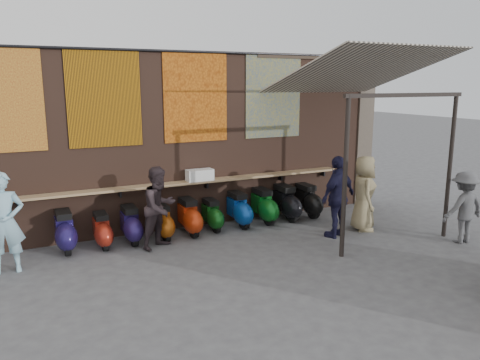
{
  "coord_description": "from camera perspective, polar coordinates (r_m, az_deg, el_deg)",
  "views": [
    {
      "loc": [
        -3.45,
        -7.48,
        3.32
      ],
      "look_at": [
        0.78,
        1.2,
        1.3
      ],
      "focal_mm": 35.0,
      "sensor_mm": 36.0,
      "label": 1
    }
  ],
  "objects": [
    {
      "name": "ground",
      "position": [
        8.89,
        -1.13,
        -10.14
      ],
      "size": [
        70.0,
        70.0,
        0.0
      ],
      "primitive_type": "plane",
      "color": "#474749",
      "rests_on": "ground"
    },
    {
      "name": "brick_wall",
      "position": [
        10.83,
        -7.2,
        4.71
      ],
      "size": [
        10.0,
        0.4,
        4.0
      ],
      "primitive_type": "cube",
      "color": "brown",
      "rests_on": "ground"
    },
    {
      "name": "pier_right",
      "position": [
        13.43,
        14.39,
        5.79
      ],
      "size": [
        0.5,
        0.5,
        4.0
      ],
      "primitive_type": "cube",
      "color": "#4C4238",
      "rests_on": "ground"
    },
    {
      "name": "eating_counter",
      "position": [
        10.64,
        -6.43,
        -0.32
      ],
      "size": [
        8.0,
        0.32,
        0.05
      ],
      "primitive_type": "cube",
      "color": "#9E7A51",
      "rests_on": "brick_wall"
    },
    {
      "name": "shelf_box",
      "position": [
        10.68,
        -4.93,
        0.61
      ],
      "size": [
        0.61,
        0.28,
        0.26
      ],
      "primitive_type": "cube",
      "color": "white",
      "rests_on": "eating_counter"
    },
    {
      "name": "tapestry_redgold",
      "position": [
        9.97,
        -27.13,
        8.69
      ],
      "size": [
        1.5,
        0.02,
        2.0
      ],
      "primitive_type": "cube",
      "color": "maroon",
      "rests_on": "brick_wall"
    },
    {
      "name": "tapestry_sun",
      "position": [
        10.12,
        -16.21,
        9.53
      ],
      "size": [
        1.5,
        0.02,
        2.0
      ],
      "primitive_type": "cube",
      "color": "orange",
      "rests_on": "brick_wall"
    },
    {
      "name": "tapestry_orange",
      "position": [
        10.65,
        -5.4,
        10.03
      ],
      "size": [
        1.5,
        0.02,
        2.0
      ],
      "primitive_type": "cube",
      "color": "#C76818",
      "rests_on": "brick_wall"
    },
    {
      "name": "tapestry_multi",
      "position": [
        11.51,
        4.1,
        10.18
      ],
      "size": [
        1.5,
        0.02,
        2.0
      ],
      "primitive_type": "cube",
      "color": "navy",
      "rests_on": "brick_wall"
    },
    {
      "name": "hang_rail",
      "position": [
        10.56,
        -7.07,
        15.3
      ],
      "size": [
        9.5,
        0.06,
        0.06
      ],
      "primitive_type": "cylinder",
      "rotation": [
        0.0,
        1.57,
        0.0
      ],
      "color": "black",
      "rests_on": "brick_wall"
    },
    {
      "name": "scooter_stool_0",
      "position": [
        9.99,
        -20.56,
        -5.93
      ],
      "size": [
        0.38,
        0.85,
        0.81
      ],
      "primitive_type": null,
      "color": "#1E154F",
      "rests_on": "ground"
    },
    {
      "name": "scooter_stool_1",
      "position": [
        10.0,
        -16.46,
        -5.95
      ],
      "size": [
        0.34,
        0.74,
        0.71
      ],
      "primitive_type": null,
      "color": "maroon",
      "rests_on": "ground"
    },
    {
      "name": "scooter_stool_2",
      "position": [
        10.13,
        -13.17,
        -5.37
      ],
      "size": [
        0.37,
        0.81,
        0.77
      ],
      "primitive_type": null,
      "color": "#22164E",
      "rests_on": "ground"
    },
    {
      "name": "scooter_stool_3",
      "position": [
        10.26,
        -9.44,
        -5.06
      ],
      "size": [
        0.35,
        0.78,
        0.75
      ],
      "primitive_type": null,
      "color": "#91400D",
      "rests_on": "ground"
    },
    {
      "name": "scooter_stool_4",
      "position": [
        10.45,
        -6.2,
        -4.5
      ],
      "size": [
        0.38,
        0.84,
        0.8
      ],
      "primitive_type": null,
      "color": "#B82E0E",
      "rests_on": "ground"
    },
    {
      "name": "scooter_stool_5",
      "position": [
        10.73,
        -3.44,
        -4.28
      ],
      "size": [
        0.33,
        0.74,
        0.7
      ],
      "primitive_type": null,
      "color": "#0E4713",
      "rests_on": "ground"
    },
    {
      "name": "scooter_stool_6",
      "position": [
        10.97,
        -0.14,
        -3.64
      ],
      "size": [
        0.38,
        0.84,
        0.8
      ],
      "primitive_type": null,
      "color": "navy",
      "rests_on": "ground"
    },
    {
      "name": "scooter_stool_7",
      "position": [
        11.25,
        2.9,
        -3.2
      ],
      "size": [
        0.39,
        0.87,
        0.82
      ],
      "primitive_type": null,
      "color": "#0C5618",
      "rests_on": "ground"
    },
    {
      "name": "scooter_stool_8",
      "position": [
        11.55,
        5.63,
        -2.78
      ],
      "size": [
        0.4,
        0.89,
        0.85
      ],
      "primitive_type": null,
      "color": "black",
      "rests_on": "ground"
    },
    {
      "name": "scooter_stool_9",
      "position": [
        11.9,
        8.22,
        -2.5
      ],
      "size": [
        0.38,
        0.85,
        0.81
      ],
      "primitive_type": null,
      "color": "black",
      "rests_on": "ground"
    },
    {
      "name": "diner_left",
      "position": [
        9.21,
        -26.77,
        -4.68
      ],
      "size": [
        0.68,
        0.46,
        1.82
      ],
      "primitive_type": "imported",
      "rotation": [
        0.0,
        0.0,
        -0.04
      ],
      "color": "#91C1D3",
      "rests_on": "ground"
    },
    {
      "name": "diner_right",
      "position": [
        9.61,
        -9.76,
        -3.31
      ],
      "size": [
        1.02,
        0.95,
        1.68
      ],
      "primitive_type": "imported",
      "rotation": [
        0.0,
        0.0,
        0.5
      ],
      "color": "#33282B",
      "rests_on": "ground"
    },
    {
      "name": "shopper_navy",
      "position": [
        10.33,
        11.86,
        -2.02
      ],
      "size": [
        1.13,
        0.72,
        1.79
      ],
      "primitive_type": "imported",
      "rotation": [
        0.0,
        0.0,
        3.44
      ],
      "color": "#171632",
      "rests_on": "ground"
    },
    {
      "name": "shopper_grey",
      "position": [
        10.86,
        25.62,
        -3.0
      ],
      "size": [
        1.02,
        0.63,
        1.53
      ],
      "primitive_type": "imported",
      "rotation": [
        0.0,
        0.0,
        3.07
      ],
      "color": "#535457",
      "rests_on": "ground"
    },
    {
      "name": "shopper_tan",
      "position": [
        10.97,
        14.86,
        -1.57
      ],
      "size": [
        0.87,
        1.0,
        1.71
      ],
      "primitive_type": "imported",
      "rotation": [
        0.0,
        0.0,
        1.09
      ],
      "color": "#96865F",
      "rests_on": "ground"
    },
    {
      "name": "awning_canvas",
      "position": [
        10.89,
        14.05,
        12.67
      ],
      "size": [
        3.2,
        3.28,
        0.97
      ],
      "primitive_type": "cube",
      "rotation": [
        -0.28,
        0.0,
        0.0
      ],
      "color": "beige",
      "rests_on": "brick_wall"
    },
    {
      "name": "awning_ledger",
      "position": [
        12.18,
        9.21,
        14.62
      ],
      "size": [
        3.3,
        0.08,
        0.12
      ],
      "primitive_type": "cube",
      "color": "#33261C",
      "rests_on": "brick_wall"
    },
    {
      "name": "awning_header",
      "position": [
        9.79,
        19.61,
        9.73
      ],
      "size": [
        3.0,
        0.08,
        0.08
      ],
      "primitive_type": "cube",
      "color": "black",
      "rests_on": "awning_post_left"
    },
    {
      "name": "awning_post_left",
      "position": [
        9.02,
        12.67,
        0.2
      ],
      "size": [
        0.09,
        0.09,
        3.1
      ],
      "primitive_type": "cylinder",
      "color": "black",
      "rests_on": "ground"
    },
    {
      "name": "awning_post_right",
      "position": [
        10.97,
        24.21,
        1.47
      ],
      "size": [
        0.09,
        0.09,
        3.1
      ],
      "primitive_type": "cylinder",
      "color": "black",
      "rests_on": "ground"
    }
  ]
}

